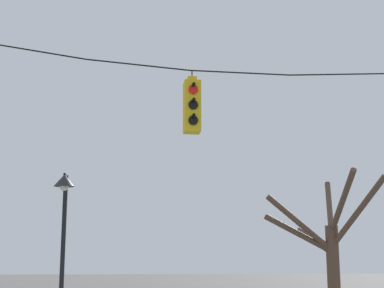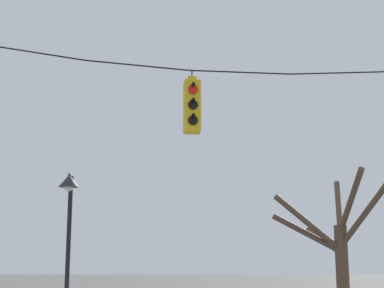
# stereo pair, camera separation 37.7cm
# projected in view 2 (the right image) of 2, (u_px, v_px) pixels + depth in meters

# --- Properties ---
(span_wire) EXTENTS (15.32, 0.03, 0.85)m
(span_wire) POSITION_uv_depth(u_px,v_px,m) (241.00, 60.00, 12.63)
(span_wire) COLOR black
(traffic_light_near_left_pole) EXTENTS (0.34, 0.46, 1.35)m
(traffic_light_near_left_pole) POSITION_uv_depth(u_px,v_px,m) (192.00, 106.00, 12.30)
(traffic_light_near_left_pole) COLOR yellow
(street_lamp) EXTENTS (0.52, 0.90, 4.45)m
(street_lamp) POSITION_uv_depth(u_px,v_px,m) (69.00, 212.00, 15.25)
(street_lamp) COLOR black
(street_lamp) RESTS_ON ground_plane
(bare_tree) EXTENTS (3.59, 3.94, 5.11)m
(bare_tree) POSITION_uv_depth(u_px,v_px,m) (338.00, 249.00, 19.80)
(bare_tree) COLOR brown
(bare_tree) RESTS_ON ground_plane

